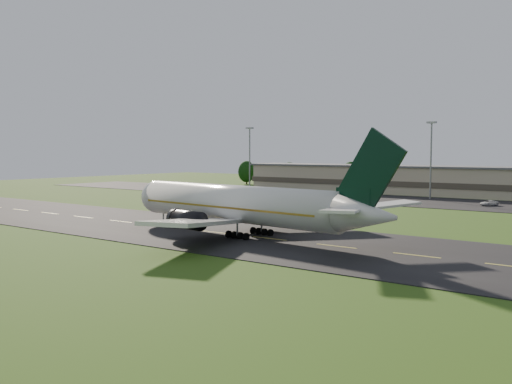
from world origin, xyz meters
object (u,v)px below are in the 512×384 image
Objects in this scene: terminal at (456,182)px; light_mast_west at (250,151)px; light_mast_centre at (431,151)px; service_vehicle_c at (489,203)px; service_vehicle_a at (255,192)px; airliner at (239,205)px; service_vehicle_b at (359,194)px.

light_mast_west reaches higher than terminal.
light_mast_centre reaches higher than terminal.
light_mast_west is at bearing -159.54° from service_vehicle_c.
terminal is 57.22m from service_vehicle_a.
terminal is 32.23× the size of service_vehicle_c.
service_vehicle_a is (-47.97, -31.04, -3.14)m from terminal.
light_mast_west is at bearing -165.24° from terminal.
service_vehicle_a is at bearing -147.70° from service_vehicle_c.
light_mast_west is (-60.48, 80.08, 8.08)m from airliner.
service_vehicle_b is at bearing -6.77° from light_mast_west.
service_vehicle_b is (-18.02, -4.99, -11.95)m from light_mast_centre.
service_vehicle_b is 0.92× the size of service_vehicle_c.
terminal is (0.92, 96.27, -0.67)m from airliner.
service_vehicle_c is at bearing -27.92° from light_mast_centre.
service_vehicle_c is at bearing -57.87° from terminal.
service_vehicle_c is (16.85, 70.89, -3.94)m from airliner.
airliner is at bearing -65.53° from service_vehicle_a.
service_vehicle_a is at bearing 131.43° from airliner.
light_mast_centre is at bearing 6.35° from service_vehicle_a.
terminal is at bearing 14.76° from light_mast_west.
light_mast_centre is at bearing 95.97° from airliner.
airliner is 100.68m from light_mast_west.
light_mast_centre is 4.61× the size of service_vehicle_a.
service_vehicle_b is (-18.51, 75.10, -3.88)m from airliner.
airliner is 0.35× the size of terminal.
light_mast_centre is at bearing -58.98° from service_vehicle_b.
terminal is at bearing 149.37° from service_vehicle_c.
light_mast_west is 23.29m from service_vehicle_a.
light_mast_centre reaches higher than service_vehicle_a.
service_vehicle_a is 1.06× the size of service_vehicle_b.
service_vehicle_b is at bearing 7.73° from service_vehicle_a.
service_vehicle_c is at bearing -6.78° from light_mast_west.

